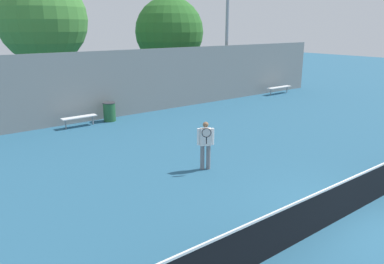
% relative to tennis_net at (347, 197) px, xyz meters
% --- Properties ---
extents(ground_plane, '(100.00, 100.00, 0.00)m').
position_rel_tennis_net_xyz_m(ground_plane, '(0.00, 0.00, -0.53)').
color(ground_plane, '#285B7A').
extents(tennis_net, '(12.22, 0.09, 1.04)m').
position_rel_tennis_net_xyz_m(tennis_net, '(0.00, 0.00, 0.00)').
color(tennis_net, '#195128').
rests_on(tennis_net, ground_plane).
extents(tennis_player, '(0.54, 0.52, 1.65)m').
position_rel_tennis_net_xyz_m(tennis_player, '(-0.73, 4.69, 0.40)').
color(tennis_player, slate).
rests_on(tennis_player, ground_plane).
extents(bench_courtside_near, '(1.68, 0.40, 0.50)m').
position_rel_tennis_net_xyz_m(bench_courtside_near, '(-1.97, 12.62, -0.08)').
color(bench_courtside_near, white).
rests_on(bench_courtside_near, ground_plane).
extents(bench_courtside_far, '(2.19, 0.40, 0.50)m').
position_rel_tennis_net_xyz_m(bench_courtside_far, '(12.69, 12.62, -0.08)').
color(bench_courtside_far, white).
rests_on(bench_courtside_far, ground_plane).
extents(trash_bin, '(0.64, 0.64, 0.96)m').
position_rel_tennis_net_xyz_m(trash_bin, '(-0.32, 12.78, -0.05)').
color(trash_bin, '#235B33').
rests_on(trash_bin, ground_plane).
extents(back_fence, '(32.40, 0.06, 3.47)m').
position_rel_tennis_net_xyz_m(back_fence, '(0.00, 13.38, 1.20)').
color(back_fence, gray).
rests_on(back_fence, ground_plane).
extents(tree_green_tall, '(5.19, 5.19, 7.61)m').
position_rel_tennis_net_xyz_m(tree_green_tall, '(-1.24, 19.06, 4.47)').
color(tree_green_tall, brown).
rests_on(tree_green_tall, ground_plane).
extents(tree_green_broad, '(4.81, 4.81, 6.65)m').
position_rel_tennis_net_xyz_m(tree_green_broad, '(7.16, 18.20, 3.69)').
color(tree_green_broad, brown).
rests_on(tree_green_broad, ground_plane).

